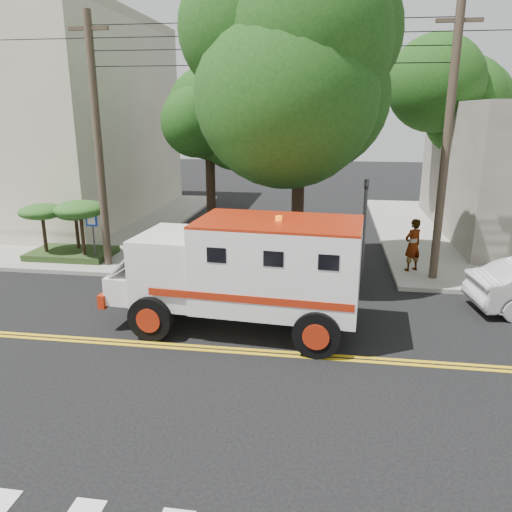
# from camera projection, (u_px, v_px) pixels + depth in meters

# --- Properties ---
(ground) EXTENTS (100.00, 100.00, 0.00)m
(ground) POSITION_uv_depth(u_px,v_px,m) (218.00, 349.00, 12.50)
(ground) COLOR black
(ground) RESTS_ON ground
(sidewalk_nw) EXTENTS (17.00, 17.00, 0.15)m
(sidewalk_nw) POSITION_uv_depth(u_px,v_px,m) (31.00, 219.00, 27.21)
(sidewalk_nw) COLOR gray
(sidewalk_nw) RESTS_ON ground
(building_left) EXTENTS (16.00, 14.00, 10.00)m
(building_left) POSITION_uv_depth(u_px,v_px,m) (1.00, 122.00, 27.50)
(building_left) COLOR #BAAF98
(building_left) RESTS_ON sidewalk_nw
(utility_pole_left) EXTENTS (0.28, 0.28, 9.00)m
(utility_pole_left) POSITION_uv_depth(u_px,v_px,m) (98.00, 147.00, 17.73)
(utility_pole_left) COLOR #382D23
(utility_pole_left) RESTS_ON ground
(utility_pole_right) EXTENTS (0.28, 0.28, 9.00)m
(utility_pole_right) POSITION_uv_depth(u_px,v_px,m) (446.00, 151.00, 16.23)
(utility_pole_right) COLOR #382D23
(utility_pole_right) RESTS_ON ground
(tree_main) EXTENTS (6.08, 5.70, 9.85)m
(tree_main) POSITION_uv_depth(u_px,v_px,m) (314.00, 64.00, 16.10)
(tree_main) COLOR black
(tree_main) RESTS_ON ground
(tree_left) EXTENTS (4.48, 4.20, 7.70)m
(tree_left) POSITION_uv_depth(u_px,v_px,m) (215.00, 111.00, 22.46)
(tree_left) COLOR black
(tree_left) RESTS_ON ground
(tree_right) EXTENTS (4.80, 4.50, 8.20)m
(tree_right) POSITION_uv_depth(u_px,v_px,m) (462.00, 104.00, 24.51)
(tree_right) COLOR black
(tree_right) RESTS_ON ground
(traffic_signal) EXTENTS (0.15, 0.18, 3.60)m
(traffic_signal) POSITION_uv_depth(u_px,v_px,m) (364.00, 221.00, 16.65)
(traffic_signal) COLOR #3F3F42
(traffic_signal) RESTS_ON ground
(accessibility_sign) EXTENTS (0.45, 0.10, 2.02)m
(accessibility_sign) POSITION_uv_depth(u_px,v_px,m) (93.00, 231.00, 18.86)
(accessibility_sign) COLOR #3F3F42
(accessibility_sign) RESTS_ON ground
(palm_planter) EXTENTS (3.52, 2.63, 2.36)m
(palm_planter) POSITION_uv_depth(u_px,v_px,m) (68.00, 221.00, 19.38)
(palm_planter) COLOR #1E3314
(palm_planter) RESTS_ON sidewalk_nw
(armored_truck) EXTENTS (6.92, 3.17, 3.07)m
(armored_truck) POSITION_uv_depth(u_px,v_px,m) (246.00, 268.00, 13.23)
(armored_truck) COLOR white
(armored_truck) RESTS_ON ground
(pedestrian_a) EXTENTS (0.84, 0.77, 1.92)m
(pedestrian_a) POSITION_uv_depth(u_px,v_px,m) (413.00, 245.00, 17.95)
(pedestrian_a) COLOR gray
(pedestrian_a) RESTS_ON sidewalk_ne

